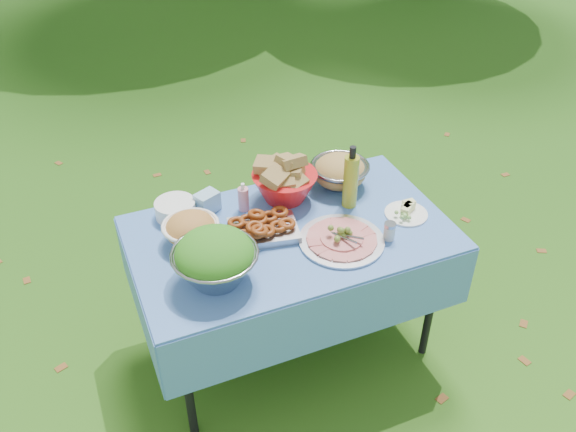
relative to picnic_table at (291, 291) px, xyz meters
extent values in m
plane|color=#0D3509|center=(0.00, 0.00, -0.38)|extent=(80.00, 80.00, 0.00)
cube|color=#84C5FF|center=(0.00, 0.00, 0.00)|extent=(1.46, 0.86, 0.76)
cylinder|color=white|center=(-0.46, 0.32, 0.42)|extent=(0.25, 0.25, 0.08)
cube|color=#9CCFF2|center=(-0.30, 0.31, 0.43)|extent=(0.13, 0.12, 0.10)
cylinder|color=pink|center=(-0.14, 0.25, 0.45)|extent=(0.05, 0.05, 0.15)
cube|color=#ABAAB0|center=(-0.12, 0.03, 0.42)|extent=(0.35, 0.27, 0.07)
cylinder|color=#B8B9BF|center=(0.18, -0.16, 0.42)|extent=(0.50, 0.50, 0.09)
cylinder|color=#A5A924|center=(0.34, 0.08, 0.54)|extent=(0.09, 0.09, 0.32)
cylinder|color=white|center=(0.56, -0.09, 0.41)|extent=(0.27, 0.27, 0.06)
cylinder|color=silver|center=(0.39, -0.22, 0.42)|extent=(0.06, 0.06, 0.09)
camera|label=1|loc=(-0.86, -2.03, 2.12)|focal=38.00mm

